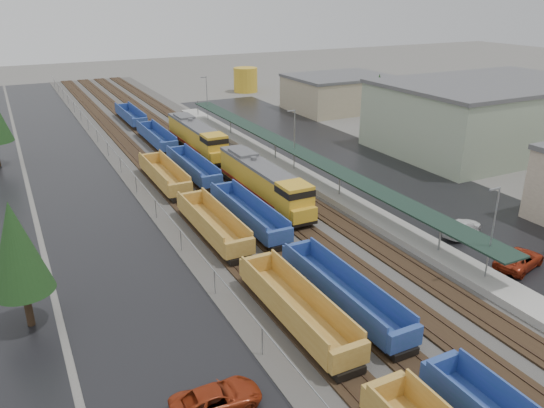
{
  "coord_description": "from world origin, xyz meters",
  "views": [
    {
      "loc": [
        -21.22,
        -4.31,
        20.91
      ],
      "look_at": [
        0.24,
        37.8,
        2.0
      ],
      "focal_mm": 35.0,
      "sensor_mm": 36.0,
      "label": 1
    }
  ],
  "objects": [
    {
      "name": "locomotive_lead",
      "position": [
        2.0,
        43.11,
        2.27
      ],
      "size": [
        2.83,
        18.66,
        4.22
      ],
      "color": "black",
      "rests_on": "ground"
    },
    {
      "name": "ballast_strip",
      "position": [
        0.0,
        60.0,
        0.04
      ],
      "size": [
        20.0,
        160.0,
        0.08
      ],
      "primitive_type": "cube",
      "color": "#302D2B",
      "rests_on": "ground"
    },
    {
      "name": "chainlink_fence",
      "position": [
        -9.5,
        58.44,
        1.61
      ],
      "size": [
        0.08,
        160.04,
        2.02
      ],
      "color": "gray",
      "rests_on": "ground"
    },
    {
      "name": "well_string_yellow",
      "position": [
        -6.0,
        22.02,
        1.17
      ],
      "size": [
        2.67,
        75.27,
        2.37
      ],
      "color": "#A6772E",
      "rests_on": "ground"
    },
    {
      "name": "well_string_blue",
      "position": [
        -2.0,
        38.5,
        1.13
      ],
      "size": [
        2.51,
        110.75,
        2.22
      ],
      "color": "navy",
      "rests_on": "ground"
    },
    {
      "name": "storage_tank",
      "position": [
        28.3,
        105.93,
        2.67
      ],
      "size": [
        5.33,
        5.33,
        5.33
      ],
      "primitive_type": "cylinder",
      "color": "gold",
      "rests_on": "ground"
    },
    {
      "name": "trackbed",
      "position": [
        -0.0,
        60.0,
        0.16
      ],
      "size": [
        14.6,
        160.0,
        0.22
      ],
      "color": "black",
      "rests_on": "ground"
    },
    {
      "name": "east_commuter_lot",
      "position": [
        19.0,
        50.0,
        0.01
      ],
      "size": [
        16.0,
        100.0,
        0.02
      ],
      "primitive_type": "cube",
      "color": "black",
      "rests_on": "ground"
    },
    {
      "name": "tree_west_near",
      "position": [
        -22.0,
        30.0,
        5.82
      ],
      "size": [
        3.96,
        3.96,
        9.0
      ],
      "color": "#332316",
      "rests_on": "ground"
    },
    {
      "name": "station_platform",
      "position": [
        9.5,
        50.01,
        0.73
      ],
      "size": [
        3.0,
        80.0,
        8.0
      ],
      "color": "#9E9B93",
      "rests_on": "ground"
    },
    {
      "name": "locomotive_trail",
      "position": [
        2.0,
        64.11,
        2.27
      ],
      "size": [
        2.83,
        18.66,
        4.22
      ],
      "color": "black",
      "rests_on": "ground"
    },
    {
      "name": "industrial_buildings",
      "position": [
        37.76,
        45.85,
        4.25
      ],
      "size": [
        32.52,
        75.3,
        9.5
      ],
      "color": "tan",
      "rests_on": "ground"
    },
    {
      "name": "parked_car_east_c",
      "position": [
        14.7,
        27.44,
        0.71
      ],
      "size": [
        3.45,
        5.31,
        1.43
      ],
      "primitive_type": "imported",
      "rotation": [
        0.0,
        0.0,
        1.89
      ],
      "color": "white",
      "rests_on": "ground"
    },
    {
      "name": "distant_hills",
      "position": [
        44.79,
        210.68,
        0.0
      ],
      "size": [
        301.0,
        140.0,
        25.2
      ],
      "color": "#495B47",
      "rests_on": "ground"
    },
    {
      "name": "parked_car_west_c",
      "position": [
        -13.69,
        17.01,
        0.69
      ],
      "size": [
        2.39,
        5.02,
        1.38
      ],
      "primitive_type": "imported",
      "rotation": [
        0.0,
        0.0,
        1.55
      ],
      "color": "maroon",
      "rests_on": "ground"
    },
    {
      "name": "west_parking_lot",
      "position": [
        -15.0,
        60.0,
        0.01
      ],
      "size": [
        10.0,
        160.0,
        0.02
      ],
      "primitive_type": "cube",
      "color": "black",
      "rests_on": "ground"
    },
    {
      "name": "tree_east",
      "position": [
        28.0,
        58.0,
        6.47
      ],
      "size": [
        4.4,
        4.4,
        10.0
      ],
      "color": "#332316",
      "rests_on": "ground"
    },
    {
      "name": "parked_car_east_b",
      "position": [
        14.12,
        20.67,
        0.71
      ],
      "size": [
        3.6,
        5.57,
        1.43
      ],
      "primitive_type": "imported",
      "rotation": [
        0.0,
        0.0,
        1.83
      ],
      "color": "#9C2C13",
      "rests_on": "ground"
    }
  ]
}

